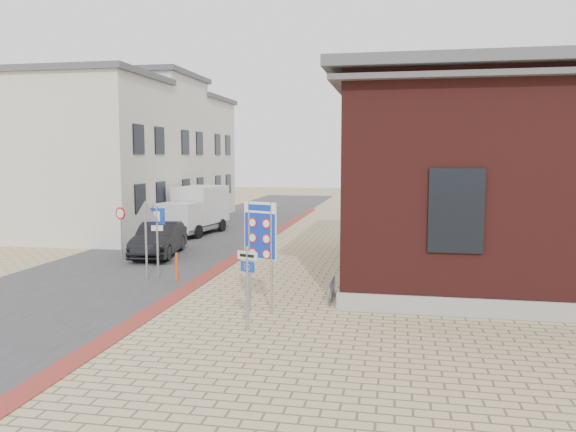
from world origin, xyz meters
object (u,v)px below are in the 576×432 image
Objects in this scene: essen_sign at (248,276)px; box_truck at (195,210)px; bollard at (177,267)px; border_sign at (260,233)px; parking_sign at (157,229)px; sedan at (159,239)px.

box_truck is at bearing 134.24° from essen_sign.
border_sign is at bearing -39.35° from bollard.
parking_sign is 1.49m from bollard.
parking_sign is (-4.50, 4.96, 0.38)m from essen_sign.
box_truck is 1.70× the size of border_sign.
parking_sign is at bearing -75.92° from sedan.
bollard is (3.44, -11.21, -0.83)m from box_truck.
border_sign is 5.48m from parking_sign.
bollard is at bearing -26.08° from parking_sign.
sedan is at bearing 107.08° from parking_sign.
essen_sign is 0.82× the size of parking_sign.
sedan is 4.35× the size of bollard.
border_sign is 1.90m from essen_sign.
box_truck is 11.25m from parking_sign.
sedan is 11.17m from essen_sign.
parking_sign is 2.56× the size of bollard.
bollard is (-3.60, 2.96, -1.66)m from border_sign.
border_sign is at bearing -42.56° from parking_sign.
sedan is at bearing 120.05° from bollard.
border_sign reaches higher than bollard.
box_truck is at bearing 107.06° from bollard.
sedan is 4.72m from parking_sign.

